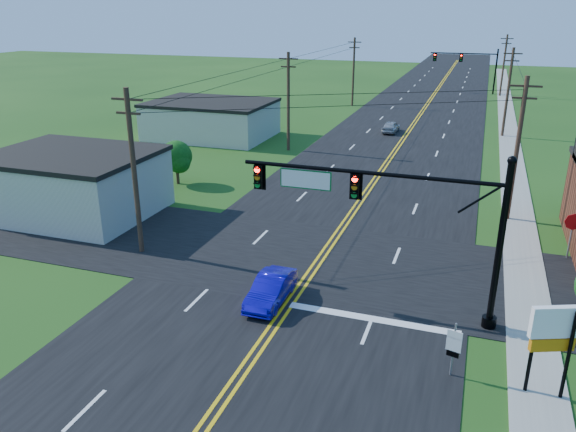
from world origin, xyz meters
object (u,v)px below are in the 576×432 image
at_px(signal_mast_main, 390,211).
at_px(signal_mast_far, 467,63).
at_px(blue_car, 271,290).
at_px(stop_sign, 573,226).
at_px(route_sign, 454,346).

height_order(signal_mast_main, signal_mast_far, same).
distance_m(signal_mast_main, signal_mast_far, 72.00).
distance_m(signal_mast_main, blue_car, 6.57).
relative_size(signal_mast_main, signal_mast_far, 1.03).
xyz_separation_m(signal_mast_main, signal_mast_far, (0.10, 72.00, -0.20)).
bearing_deg(stop_sign, blue_car, -151.93).
bearing_deg(blue_car, route_sign, -20.49).
distance_m(signal_mast_main, route_sign, 6.16).
distance_m(route_sign, stop_sign, 13.79).
xyz_separation_m(signal_mast_far, stop_sign, (8.31, -63.27, -2.69)).
height_order(signal_mast_main, blue_car, signal_mast_main).
bearing_deg(stop_sign, signal_mast_main, -141.77).
relative_size(signal_mast_main, blue_car, 2.93).
xyz_separation_m(route_sign, stop_sign, (5.25, 12.73, 0.57)).
height_order(blue_car, stop_sign, stop_sign).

